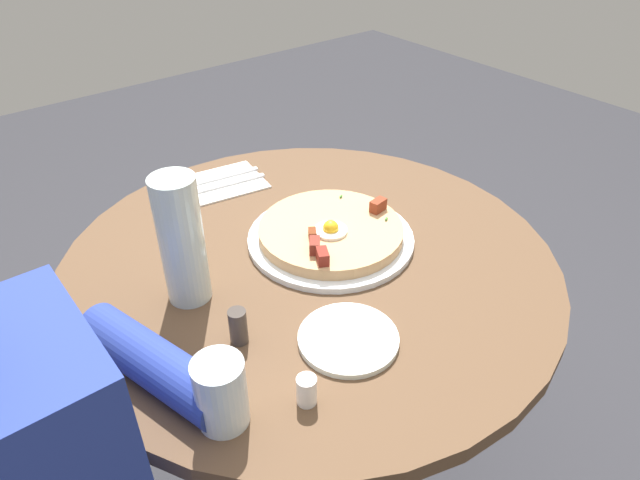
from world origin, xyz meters
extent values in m
plane|color=#2D2D33|center=(0.00, 0.00, 0.00)|extent=(6.00, 6.00, 0.00)
cylinder|color=brown|center=(0.00, 0.00, 0.70)|extent=(0.91, 0.91, 0.03)
cylinder|color=#333338|center=(0.00, 0.00, 0.34)|extent=(0.11, 0.11, 0.68)
cylinder|color=#333338|center=(0.00, 0.00, 0.01)|extent=(0.41, 0.41, 0.02)
cylinder|color=navy|center=(0.34, 0.09, 0.74)|extent=(0.13, 0.27, 0.07)
cylinder|color=white|center=(-0.06, -0.01, 0.72)|extent=(0.32, 0.32, 0.01)
cylinder|color=tan|center=(-0.06, -0.01, 0.73)|extent=(0.27, 0.27, 0.02)
cylinder|color=white|center=(-0.05, 0.00, 0.75)|extent=(0.06, 0.06, 0.01)
sphere|color=yellow|center=(-0.05, 0.00, 0.75)|extent=(0.03, 0.03, 0.03)
cube|color=maroon|center=(0.01, 0.03, 0.76)|extent=(0.03, 0.04, 0.02)
cube|color=maroon|center=(-0.01, -0.01, 0.75)|extent=(0.02, 0.03, 0.02)
cube|color=maroon|center=(-0.17, 0.00, 0.76)|extent=(0.04, 0.02, 0.02)
cube|color=maroon|center=(0.02, 0.06, 0.76)|extent=(0.03, 0.04, 0.02)
cube|color=#387F2D|center=(-0.06, -0.01, 0.75)|extent=(0.01, 0.01, 0.00)
cube|color=#387F2D|center=(-0.16, 0.04, 0.75)|extent=(0.01, 0.01, 0.00)
cube|color=#387F2D|center=(-0.15, -0.08, 0.75)|extent=(0.01, 0.01, 0.00)
cylinder|color=silver|center=(0.08, 0.21, 0.72)|extent=(0.15, 0.15, 0.01)
cube|color=white|center=(-0.02, -0.34, 0.71)|extent=(0.19, 0.17, 0.00)
cube|color=silver|center=(-0.02, -0.32, 0.72)|extent=(0.18, 0.04, 0.00)
cube|color=silver|center=(-0.02, -0.35, 0.72)|extent=(0.18, 0.04, 0.00)
cylinder|color=silver|center=(0.31, 0.21, 0.76)|extent=(0.07, 0.07, 0.10)
cylinder|color=silver|center=(0.22, -0.04, 0.82)|extent=(0.07, 0.07, 0.22)
cylinder|color=white|center=(0.20, 0.26, 0.73)|extent=(0.03, 0.03, 0.05)
cylinder|color=#3F3833|center=(0.21, 0.10, 0.74)|extent=(0.03, 0.03, 0.06)
camera|label=1|loc=(0.51, 0.67, 1.34)|focal=31.95mm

